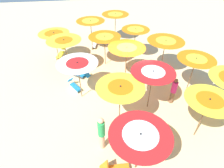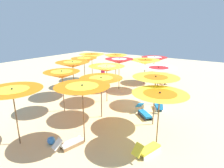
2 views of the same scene
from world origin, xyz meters
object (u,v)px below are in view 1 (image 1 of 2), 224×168
at_px(beach_umbrella_8, 105,39).
at_px(beach_umbrella_13, 64,42).
at_px(beach_umbrella_3, 135,32).
at_px(lounger_0, 75,86).
at_px(lounger_4, 80,74).
at_px(beach_umbrella_14, 54,35).
at_px(beach_umbrella_6, 153,74).
at_px(lounger_3, 61,54).
at_px(beach_umbrella_9, 91,23).
at_px(beach_ball, 104,43).
at_px(lounger_5, 158,75).
at_px(beach_umbrella_11, 120,89).
at_px(beach_umbrella_5, 208,103).
at_px(beach_umbrella_10, 140,138).
at_px(beachgoer_0, 102,133).
at_px(beach_umbrella_7, 127,50).
at_px(beach_umbrella_4, 115,16).
at_px(beach_umbrella_12, 78,66).
at_px(lounger_1, 95,44).
at_px(lounger_2, 116,168).
at_px(beach_umbrella_1, 196,62).
at_px(beach_umbrella_2, 165,43).
at_px(beachgoer_1, 173,91).

distance_m(beach_umbrella_8, beach_umbrella_13, 2.71).
distance_m(beach_umbrella_3, lounger_0, 5.73).
bearing_deg(lounger_4, beach_umbrella_14, -15.42).
relative_size(beach_umbrella_6, lounger_3, 1.80).
xyz_separation_m(beach_umbrella_9, beach_ball, (0.89, -1.01, -2.09)).
relative_size(beach_umbrella_9, lounger_5, 2.15).
bearing_deg(beach_umbrella_11, beach_umbrella_5, -109.92).
bearing_deg(beach_umbrella_10, lounger_4, 18.76).
height_order(beach_umbrella_3, beachgoer_0, beach_umbrella_3).
relative_size(beach_umbrella_14, lounger_3, 1.71).
distance_m(beach_umbrella_8, lounger_5, 4.31).
bearing_deg(beach_umbrella_7, beach_umbrella_4, -1.71).
xyz_separation_m(beach_umbrella_3, beachgoer_0, (-7.40, 3.07, -1.11)).
relative_size(beach_umbrella_10, beach_umbrella_12, 0.95).
bearing_deg(lounger_3, lounger_4, 43.08).
distance_m(beach_umbrella_5, beach_umbrella_6, 2.69).
bearing_deg(lounger_5, beachgoer_0, 177.35).
height_order(beach_umbrella_10, lounger_1, beach_umbrella_10).
relative_size(beach_umbrella_3, lounger_1, 1.78).
distance_m(lounger_2, lounger_3, 10.00).
relative_size(beach_umbrella_5, lounger_5, 2.03).
bearing_deg(beach_umbrella_6, beach_umbrella_1, -70.83).
relative_size(beach_umbrella_3, lounger_0, 2.09).
bearing_deg(beach_umbrella_5, beach_umbrella_11, 70.08).
bearing_deg(lounger_4, beach_umbrella_3, -116.17).
relative_size(beach_umbrella_11, beach_umbrella_14, 1.04).
bearing_deg(beach_umbrella_14, beach_umbrella_12, -158.27).
bearing_deg(beach_umbrella_7, lounger_5, -92.97).
height_order(lounger_4, beachgoer_0, beachgoer_0).
bearing_deg(beach_umbrella_2, beach_umbrella_14, 70.94).
bearing_deg(beach_ball, lounger_0, 157.99).
xyz_separation_m(beach_umbrella_1, beach_umbrella_5, (-3.03, 0.99, -0.02)).
xyz_separation_m(lounger_2, beachgoer_0, (1.17, 0.44, 0.79)).
relative_size(beach_umbrella_7, beach_ball, 7.32).
height_order(lounger_2, beachgoer_1, beachgoer_1).
height_order(beach_umbrella_10, beach_umbrella_13, beach_umbrella_13).
bearing_deg(beachgoer_0, beach_umbrella_6, 70.78).
bearing_deg(lounger_2, beach_umbrella_5, 18.55).
height_order(beach_umbrella_3, beach_umbrella_11, beach_umbrella_11).
bearing_deg(beach_umbrella_5, lounger_0, 53.76).
bearing_deg(beach_umbrella_12, lounger_2, -163.94).
xyz_separation_m(beachgoer_0, beach_ball, (9.97, -1.02, -0.84)).
height_order(beach_umbrella_2, beach_umbrella_14, beach_umbrella_2).
height_order(beach_umbrella_4, lounger_3, beach_umbrella_4).
xyz_separation_m(beach_umbrella_1, lounger_0, (1.13, 6.67, -1.93)).
xyz_separation_m(beach_umbrella_10, lounger_0, (5.35, 2.56, -1.80)).
bearing_deg(lounger_2, beach_umbrella_1, 42.03).
bearing_deg(lounger_5, beach_umbrella_3, 60.25).
bearing_deg(beach_umbrella_6, beach_umbrella_5, -141.33).
height_order(beach_umbrella_7, lounger_5, beach_umbrella_7).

